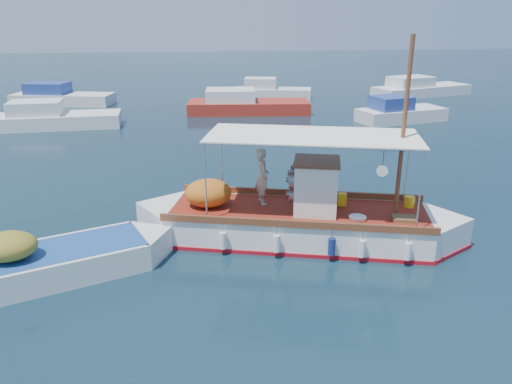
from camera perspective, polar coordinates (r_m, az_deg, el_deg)
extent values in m
plane|color=black|center=(15.14, 4.87, -5.21)|extent=(160.00, 160.00, 0.00)
cube|color=white|center=(14.96, 4.76, -4.05)|extent=(7.86, 4.34, 1.10)
cube|color=white|center=(15.56, -9.13, -3.28)|extent=(2.41, 2.41, 1.10)
cube|color=white|center=(15.28, 18.92, -4.59)|extent=(2.41, 2.41, 1.10)
cube|color=#A10F19|center=(15.10, 4.72, -5.19)|extent=(7.98, 4.44, 0.18)
cube|color=maroon|center=(14.76, 4.81, -2.17)|extent=(7.81, 4.15, 0.06)
cube|color=brown|center=(15.89, 5.07, -0.10)|extent=(7.34, 2.06, 0.20)
cube|color=brown|center=(13.56, 4.54, -3.66)|extent=(7.34, 2.06, 0.20)
cube|color=white|center=(14.48, 6.87, 0.55)|extent=(1.49, 1.56, 1.49)
cube|color=brown|center=(14.25, 6.99, 3.51)|extent=(1.61, 1.68, 0.06)
cylinder|color=slate|center=(14.10, 4.26, 1.40)|extent=(0.34, 0.54, 0.50)
cylinder|color=slate|center=(14.71, 4.42, 2.17)|extent=(0.34, 0.54, 0.50)
cylinder|color=slate|center=(14.58, 4.28, -0.26)|extent=(0.34, 0.54, 0.50)
cylinder|color=brown|center=(14.19, 16.51, 6.80)|extent=(0.15, 0.15, 4.98)
cylinder|color=brown|center=(14.17, 13.16, 5.42)|extent=(1.75, 0.54, 0.08)
cylinder|color=silver|center=(15.72, -3.97, 3.61)|extent=(0.05, 0.05, 2.24)
cylinder|color=silver|center=(13.67, -5.77, 1.09)|extent=(0.05, 0.05, 2.24)
cylinder|color=silver|center=(15.63, 16.91, 2.71)|extent=(0.05, 0.05, 2.24)
cylinder|color=silver|center=(13.58, 18.25, 0.03)|extent=(0.05, 0.05, 2.24)
cube|color=white|center=(14.06, 6.50, 6.42)|extent=(6.30, 3.83, 0.04)
ellipsoid|color=#C2661C|center=(14.95, -5.48, -0.11)|extent=(1.65, 1.51, 0.84)
cube|color=yellow|center=(15.20, 9.83, -0.86)|extent=(0.29, 0.24, 0.40)
cylinder|color=yellow|center=(15.57, 17.14, -1.09)|extent=(0.37, 0.37, 0.34)
cube|color=brown|center=(14.55, 16.58, -2.96)|extent=(0.74, 0.60, 0.12)
cylinder|color=#B2B2B2|center=(14.26, 11.52, -2.99)|extent=(0.61, 0.61, 0.12)
cylinder|color=white|center=(13.32, 14.24, 2.33)|extent=(0.30, 0.11, 0.30)
cylinder|color=white|center=(13.88, -3.82, -5.54)|extent=(0.24, 0.24, 0.48)
cylinder|color=navy|center=(13.65, 8.65, -6.19)|extent=(0.24, 0.24, 0.48)
cylinder|color=white|center=(13.86, 16.96, -6.47)|extent=(0.24, 0.24, 0.48)
imported|color=#B7B197|center=(14.96, 0.72, 1.81)|extent=(0.48, 0.67, 1.72)
cube|color=white|center=(13.86, -22.55, -8.03)|extent=(5.12, 3.48, 0.93)
cube|color=white|center=(14.21, -12.99, -6.26)|extent=(1.73, 1.73, 0.93)
cube|color=#1F478E|center=(13.67, -22.79, -6.37)|extent=(5.04, 3.29, 0.05)
ellipsoid|color=olive|center=(13.50, -26.47, -5.57)|extent=(1.68, 1.54, 0.68)
cube|color=silver|center=(32.06, -21.74, 7.40)|extent=(7.40, 2.84, 1.00)
cube|color=silver|center=(32.13, -23.87, 8.79)|extent=(3.03, 2.21, 0.80)
cube|color=#A2281B|center=(34.41, -0.84, 9.54)|extent=(8.36, 3.51, 1.00)
cube|color=silver|center=(34.25, -2.93, 11.00)|extent=(3.46, 2.66, 0.80)
cube|color=silver|center=(32.89, 16.24, 8.29)|extent=(5.86, 3.45, 1.00)
cube|color=#2A408D|center=(32.24, 15.20, 9.80)|extent=(2.58, 2.34, 0.80)
cube|color=silver|center=(44.12, 18.38, 10.81)|extent=(8.88, 5.14, 1.00)
cube|color=silver|center=(43.13, 17.25, 11.96)|extent=(3.92, 3.17, 0.80)
cube|color=silver|center=(40.27, -21.15, 9.73)|extent=(7.62, 3.76, 1.00)
cube|color=#2A408D|center=(40.63, -22.73, 10.90)|extent=(3.26, 2.52, 0.80)
cube|color=silver|center=(40.44, 1.83, 11.06)|extent=(6.41, 3.30, 1.00)
cube|color=silver|center=(40.38, 0.51, 12.34)|extent=(2.76, 2.20, 0.80)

